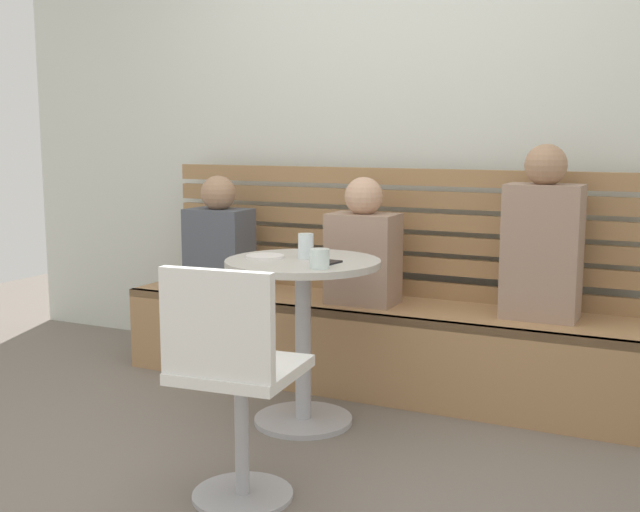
# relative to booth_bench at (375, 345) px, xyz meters

# --- Properties ---
(ground) EXTENTS (8.00, 8.00, 0.00)m
(ground) POSITION_rel_booth_bench_xyz_m (0.00, -1.20, -0.22)
(ground) COLOR #70665B
(back_wall) EXTENTS (5.20, 0.10, 2.90)m
(back_wall) POSITION_rel_booth_bench_xyz_m (0.00, 0.44, 1.23)
(back_wall) COLOR silver
(back_wall) RESTS_ON ground
(booth_bench) EXTENTS (2.70, 0.52, 0.44)m
(booth_bench) POSITION_rel_booth_bench_xyz_m (0.00, 0.00, 0.00)
(booth_bench) COLOR #A87C51
(booth_bench) RESTS_ON ground
(booth_backrest) EXTENTS (2.65, 0.04, 0.67)m
(booth_backrest) POSITION_rel_booth_bench_xyz_m (0.00, 0.24, 0.56)
(booth_backrest) COLOR #9A7249
(booth_backrest) RESTS_ON booth_bench
(cafe_table) EXTENTS (0.68, 0.68, 0.74)m
(cafe_table) POSITION_rel_booth_bench_xyz_m (-0.10, -0.61, 0.30)
(cafe_table) COLOR #ADADB2
(cafe_table) RESTS_ON ground
(white_chair) EXTENTS (0.44, 0.44, 0.85)m
(white_chair) POSITION_rel_booth_bench_xyz_m (0.05, -1.42, 0.24)
(white_chair) COLOR #ADADB2
(white_chair) RESTS_ON ground
(person_adult) EXTENTS (0.34, 0.22, 0.80)m
(person_adult) POSITION_rel_booth_bench_xyz_m (0.81, 0.02, 0.58)
(person_adult) COLOR #9E7F6B
(person_adult) RESTS_ON booth_bench
(person_child_left) EXTENTS (0.34, 0.22, 0.62)m
(person_child_left) POSITION_rel_booth_bench_xyz_m (-0.91, -0.03, 0.49)
(person_child_left) COLOR #4C515B
(person_child_left) RESTS_ON booth_bench
(person_child_middle) EXTENTS (0.34, 0.22, 0.63)m
(person_child_middle) POSITION_rel_booth_bench_xyz_m (-0.06, -0.03, 0.50)
(person_child_middle) COLOR #9E7F6B
(person_child_middle) RESTS_ON booth_bench
(cup_water_clear) EXTENTS (0.07, 0.07, 0.11)m
(cup_water_clear) POSITION_rel_booth_bench_xyz_m (-0.10, -0.57, 0.57)
(cup_water_clear) COLOR white
(cup_water_clear) RESTS_ON cafe_table
(cup_glass_short) EXTENTS (0.08, 0.08, 0.08)m
(cup_glass_short) POSITION_rel_booth_bench_xyz_m (0.06, -0.78, 0.56)
(cup_glass_short) COLOR silver
(cup_glass_short) RESTS_ON cafe_table
(plate_small) EXTENTS (0.17, 0.17, 0.01)m
(plate_small) POSITION_rel_booth_bench_xyz_m (-0.27, -0.63, 0.52)
(plate_small) COLOR white
(plate_small) RESTS_ON cafe_table
(phone_on_table) EXTENTS (0.09, 0.15, 0.01)m
(phone_on_table) POSITION_rel_booth_bench_xyz_m (0.04, -0.66, 0.52)
(phone_on_table) COLOR black
(phone_on_table) RESTS_ON cafe_table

